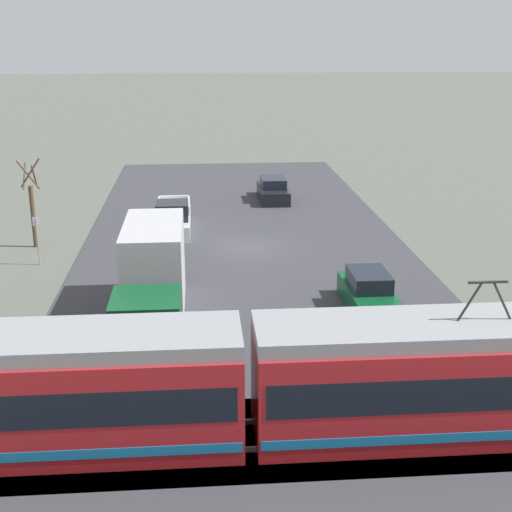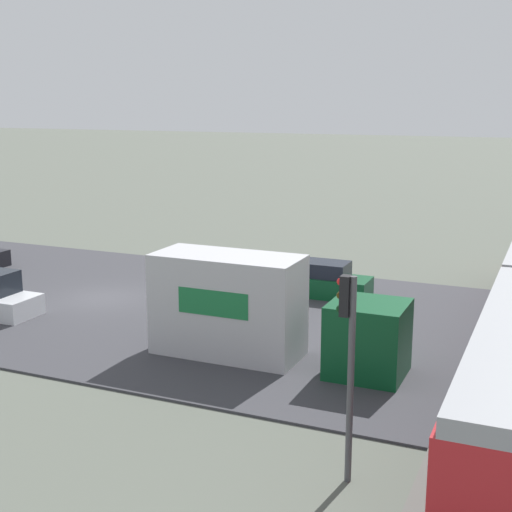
{
  "view_description": "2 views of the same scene",
  "coord_description": "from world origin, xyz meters",
  "px_view_note": "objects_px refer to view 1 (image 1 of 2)",
  "views": [
    {
      "loc": [
        2.34,
        35.98,
        11.05
      ],
      "look_at": [
        0.07,
        7.96,
        2.1
      ],
      "focal_mm": 50.0,
      "sensor_mm": 36.0,
      "label": 1
    },
    {
      "loc": [
        25.97,
        18.9,
        8.91
      ],
      "look_at": [
        1.76,
        8.39,
        3.13
      ],
      "focal_mm": 50.0,
      "sensor_mm": 36.0,
      "label": 2
    }
  ],
  "objects_px": {
    "street_tree": "(32,208)",
    "pickup_truck": "(173,219)",
    "sedan_car_0": "(368,293)",
    "sedan_car_1": "(273,191)",
    "light_rail_tram": "(248,385)",
    "no_parking_sign": "(37,236)",
    "box_truck": "(153,280)"
  },
  "relations": [
    {
      "from": "pickup_truck",
      "to": "sedan_car_1",
      "type": "xyz_separation_m",
      "value": [
        -6.49,
        -7.2,
        -0.05
      ]
    },
    {
      "from": "no_parking_sign",
      "to": "sedan_car_0",
      "type": "bearing_deg",
      "value": 153.99
    },
    {
      "from": "box_truck",
      "to": "sedan_car_1",
      "type": "relative_size",
      "value": 1.95
    },
    {
      "from": "sedan_car_1",
      "to": "street_tree",
      "type": "xyz_separation_m",
      "value": [
        13.71,
        9.59,
        1.44
      ]
    },
    {
      "from": "sedan_car_1",
      "to": "no_parking_sign",
      "type": "height_order",
      "value": "no_parking_sign"
    },
    {
      "from": "pickup_truck",
      "to": "sedan_car_0",
      "type": "distance_m",
      "value": 15.19
    },
    {
      "from": "sedan_car_1",
      "to": "street_tree",
      "type": "distance_m",
      "value": 16.79
    },
    {
      "from": "box_truck",
      "to": "street_tree",
      "type": "bearing_deg",
      "value": -57.57
    },
    {
      "from": "sedan_car_0",
      "to": "no_parking_sign",
      "type": "xyz_separation_m",
      "value": [
        14.73,
        -7.19,
        0.72
      ]
    },
    {
      "from": "pickup_truck",
      "to": "no_parking_sign",
      "type": "distance_m",
      "value": 8.46
    },
    {
      "from": "box_truck",
      "to": "sedan_car_1",
      "type": "bearing_deg",
      "value": -108.54
    },
    {
      "from": "street_tree",
      "to": "box_truck",
      "type": "bearing_deg",
      "value": 122.43
    },
    {
      "from": "light_rail_tram",
      "to": "street_tree",
      "type": "distance_m",
      "value": 22.02
    },
    {
      "from": "light_rail_tram",
      "to": "box_truck",
      "type": "relative_size",
      "value": 2.89
    },
    {
      "from": "light_rail_tram",
      "to": "no_parking_sign",
      "type": "bearing_deg",
      "value": -61.04
    },
    {
      "from": "sedan_car_0",
      "to": "sedan_car_1",
      "type": "height_order",
      "value": "sedan_car_0"
    },
    {
      "from": "sedan_car_0",
      "to": "light_rail_tram",
      "type": "bearing_deg",
      "value": 59.05
    },
    {
      "from": "box_truck",
      "to": "sedan_car_1",
      "type": "height_order",
      "value": "box_truck"
    },
    {
      "from": "sedan_car_0",
      "to": "sedan_car_1",
      "type": "relative_size",
      "value": 0.93
    },
    {
      "from": "light_rail_tram",
      "to": "sedan_car_1",
      "type": "xyz_separation_m",
      "value": [
        -3.74,
        -29.22,
        -1.01
      ]
    },
    {
      "from": "light_rail_tram",
      "to": "sedan_car_0",
      "type": "height_order",
      "value": "light_rail_tram"
    },
    {
      "from": "street_tree",
      "to": "pickup_truck",
      "type": "bearing_deg",
      "value": -161.7
    },
    {
      "from": "box_truck",
      "to": "street_tree",
      "type": "relative_size",
      "value": 1.89
    },
    {
      "from": "sedan_car_0",
      "to": "street_tree",
      "type": "bearing_deg",
      "value": -33.51
    },
    {
      "from": "sedan_car_1",
      "to": "street_tree",
      "type": "height_order",
      "value": "street_tree"
    },
    {
      "from": "light_rail_tram",
      "to": "street_tree",
      "type": "height_order",
      "value": "street_tree"
    },
    {
      "from": "light_rail_tram",
      "to": "street_tree",
      "type": "bearing_deg",
      "value": -63.07
    },
    {
      "from": "pickup_truck",
      "to": "light_rail_tram",
      "type": "bearing_deg",
      "value": 97.11
    },
    {
      "from": "pickup_truck",
      "to": "sedan_car_1",
      "type": "height_order",
      "value": "pickup_truck"
    },
    {
      "from": "box_truck",
      "to": "street_tree",
      "type": "xyz_separation_m",
      "value": [
        6.87,
        -10.81,
        0.41
      ]
    },
    {
      "from": "sedan_car_0",
      "to": "box_truck",
      "type": "bearing_deg",
      "value": 3.32
    },
    {
      "from": "street_tree",
      "to": "sedan_car_0",
      "type": "bearing_deg",
      "value": 146.49
    }
  ]
}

